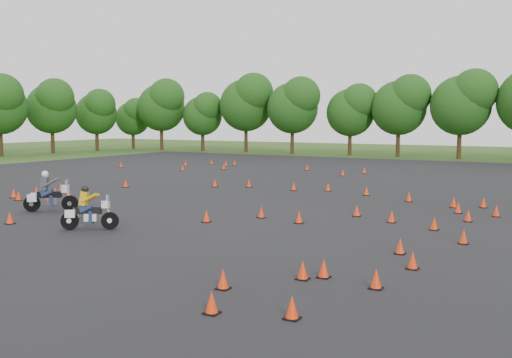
# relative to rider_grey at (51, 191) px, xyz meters

# --- Properties ---
(ground) EXTENTS (140.00, 140.00, 0.00)m
(ground) POSITION_rel_rider_grey_xyz_m (6.76, 1.89, -0.87)
(ground) COLOR #2D5119
(ground) RESTS_ON ground
(asphalt_pad) EXTENTS (62.00, 62.00, 0.00)m
(asphalt_pad) POSITION_rel_rider_grey_xyz_m (6.76, 7.89, -0.87)
(asphalt_pad) COLOR black
(asphalt_pad) RESTS_ON ground
(treeline) EXTENTS (87.10, 32.37, 11.06)m
(treeline) POSITION_rel_rider_grey_xyz_m (11.23, 37.18, 3.77)
(treeline) COLOR #1E4914
(treeline) RESTS_ON ground
(traffic_cones) EXTENTS (36.13, 32.91, 0.45)m
(traffic_cones) POSITION_rel_rider_grey_xyz_m (6.17, 7.40, -0.64)
(traffic_cones) COLOR #FF350A
(traffic_cones) RESTS_ON asphalt_pad
(rider_grey) EXTENTS (2.25, 1.85, 1.74)m
(rider_grey) POSITION_rel_rider_grey_xyz_m (0.00, 0.00, 0.00)
(rider_grey) COLOR #3E3F45
(rider_grey) RESTS_ON ground
(rider_yellow) EXTENTS (2.06, 1.59, 1.57)m
(rider_yellow) POSITION_rel_rider_grey_xyz_m (4.47, -2.18, -0.08)
(rider_yellow) COLOR gold
(rider_yellow) RESTS_ON ground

